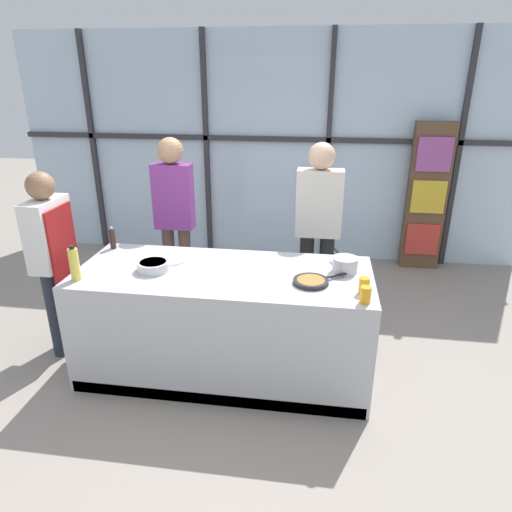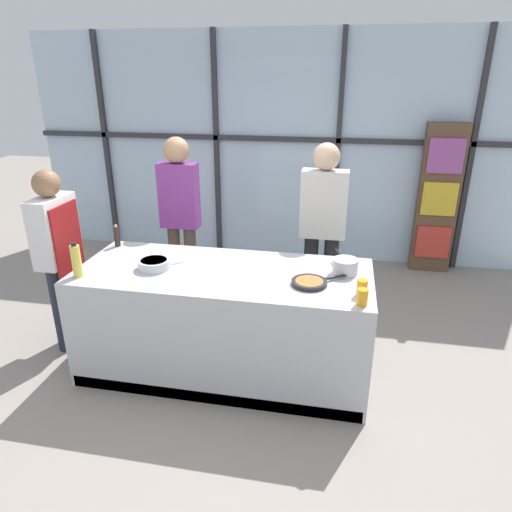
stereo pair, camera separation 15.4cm
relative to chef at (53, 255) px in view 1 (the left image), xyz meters
name	(u,v)px [view 1 (the left image)]	position (x,y,z in m)	size (l,w,h in m)	color
ground_plane	(226,368)	(1.47, -0.11, -0.90)	(18.00, 18.00, 0.00)	gray
back_window_wall	(267,149)	(1.47, 2.57, 0.51)	(6.40, 0.10, 2.80)	silver
bookshelf	(427,198)	(3.45, 2.38, 0.00)	(0.46, 0.19, 1.79)	brown
demo_island	(225,322)	(1.47, -0.11, -0.45)	(2.27, 0.93, 0.89)	#B7BABF
chef	(53,255)	(0.00, 0.00, 0.00)	(0.23, 0.44, 1.59)	#232838
spectator_far_left	(174,212)	(0.77, 0.90, 0.14)	(0.38, 0.25, 1.75)	#47382D
spectator_center_left	(318,222)	(2.17, 0.90, 0.10)	(0.42, 0.24, 1.74)	black
frying_pan	(312,281)	(2.15, -0.23, 0.01)	(0.42, 0.32, 0.03)	#232326
saucepan	(345,264)	(2.39, 0.02, 0.06)	(0.20, 0.35, 0.12)	silver
white_plate	(170,259)	(0.99, 0.05, 0.00)	(0.28, 0.28, 0.01)	white
mixing_bowl	(153,266)	(0.93, -0.17, 0.03)	(0.25, 0.25, 0.07)	silver
oil_bottle	(74,264)	(0.43, -0.41, 0.12)	(0.07, 0.07, 0.27)	#E0CC4C
pepper_grinder	(112,238)	(0.42, 0.24, 0.08)	(0.05, 0.05, 0.20)	#332319
juice_glass_near	(366,295)	(2.50, -0.48, 0.05)	(0.07, 0.07, 0.11)	orange
juice_glass_far	(364,286)	(2.50, -0.34, 0.05)	(0.07, 0.07, 0.11)	orange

